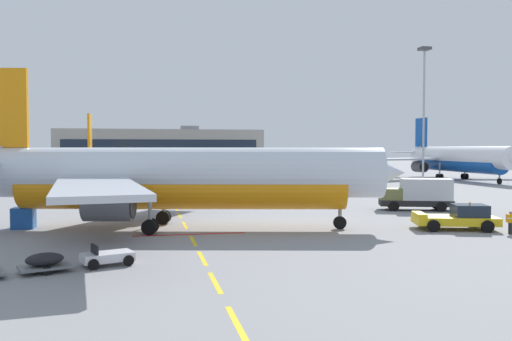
{
  "coord_description": "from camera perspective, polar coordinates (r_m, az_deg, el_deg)",
  "views": [
    {
      "loc": [
        14.88,
        -16.0,
        6.15
      ],
      "look_at": [
        23.53,
        25.32,
        4.38
      ],
      "focal_mm": 37.5,
      "sensor_mm": 36.0,
      "label": 1
    }
  ],
  "objects": [
    {
      "name": "ground",
      "position": [
        61.69,
        12.29,
        -3.38
      ],
      "size": [
        400.0,
        400.0,
        0.0
      ],
      "primitive_type": "plane",
      "color": "gray"
    },
    {
      "name": "fuel_service_truck",
      "position": [
        55.37,
        16.9,
        -2.37
      ],
      "size": [
        7.4,
        4.52,
        3.14
      ],
      "color": "black",
      "rests_on": "ground"
    },
    {
      "name": "apron_light_mast_far",
      "position": [
        97.24,
        17.48,
        7.33
      ],
      "size": [
        1.8,
        1.8,
        23.48
      ],
      "color": "slate",
      "rests_on": "ground"
    },
    {
      "name": "airliner_foreground",
      "position": [
        41.01,
        -8.57,
        -0.71
      ],
      "size": [
        34.58,
        33.81,
        12.2
      ],
      "color": "silver",
      "rests_on": "ground"
    },
    {
      "name": "ground_crew_worker",
      "position": [
        42.46,
        25.5,
        -4.91
      ],
      "size": [
        0.48,
        0.59,
        1.63
      ],
      "color": "#232328",
      "rests_on": "ground"
    },
    {
      "name": "pushback_tug",
      "position": [
        43.35,
        20.75,
        -4.71
      ],
      "size": [
        6.55,
        4.42,
        2.08
      ],
      "color": "yellow",
      "rests_on": "ground"
    },
    {
      "name": "baggage_train",
      "position": [
        28.52,
        -24.56,
        -9.18
      ],
      "size": [
        11.41,
        5.32,
        1.14
      ],
      "color": "silver",
      "rests_on": "ground"
    },
    {
      "name": "terminal_satellite",
      "position": [
        185.11,
        -10.15,
        2.35
      ],
      "size": [
        66.16,
        28.07,
        13.8
      ],
      "color": "#9E998E",
      "rests_on": "ground"
    },
    {
      "name": "catering_truck",
      "position": [
        62.88,
        -6.43,
        -1.73
      ],
      "size": [
        3.49,
        7.29,
        3.14
      ],
      "color": "black",
      "rests_on": "ground"
    },
    {
      "name": "apron_paint_markings",
      "position": [
        53.0,
        -8.39,
        -4.29
      ],
      "size": [
        8.0,
        94.14,
        0.01
      ],
      "color": "yellow",
      "rests_on": "ground"
    },
    {
      "name": "airliner_mid_left",
      "position": [
        107.78,
        -16.63,
        1.08
      ],
      "size": [
        33.82,
        33.84,
        11.91
      ],
      "color": "silver",
      "rests_on": "ground"
    },
    {
      "name": "airliner_far_center",
      "position": [
        110.69,
        20.62,
        1.2
      ],
      "size": [
        36.23,
        36.29,
        12.76
      ],
      "color": "white",
      "rests_on": "ground"
    },
    {
      "name": "uld_cargo_container",
      "position": [
        44.8,
        -23.55,
        -4.66
      ],
      "size": [
        1.62,
        1.56,
        1.6
      ],
      "color": "#194C9E",
      "rests_on": "ground"
    }
  ]
}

